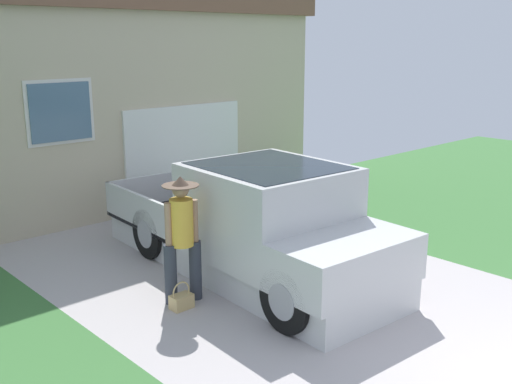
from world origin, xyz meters
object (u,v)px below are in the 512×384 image
object	(u,v)px
pickup_truck	(261,228)
house_with_garage	(74,81)
handbag	(181,300)
person_with_hat	(182,234)

from	to	relation	value
pickup_truck	house_with_garage	size ratio (longest dim) A/B	0.59
handbag	person_with_hat	bearing A→B (deg)	46.76
pickup_truck	person_with_hat	size ratio (longest dim) A/B	3.13
handbag	pickup_truck	bearing A→B (deg)	3.06
person_with_hat	house_with_garage	distance (m)	7.71
person_with_hat	handbag	world-z (taller)	person_with_hat
person_with_hat	handbag	xyz separation A→B (m)	(-0.17, -0.18, -0.81)
handbag	house_with_garage	distance (m)	8.11
pickup_truck	handbag	xyz separation A→B (m)	(-1.47, -0.08, -0.64)
pickup_truck	person_with_hat	world-z (taller)	person_with_hat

